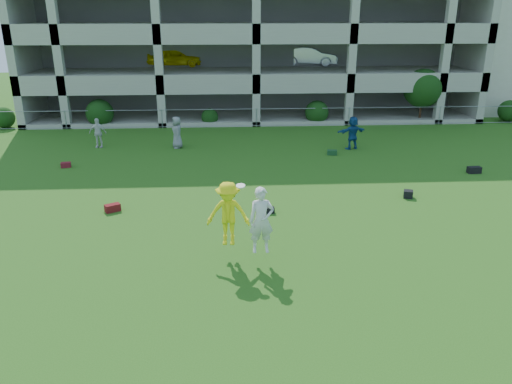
{
  "coord_description": "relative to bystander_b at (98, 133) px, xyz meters",
  "views": [
    {
      "loc": [
        -1.88,
        -12.54,
        7.12
      ],
      "look_at": [
        -0.97,
        3.0,
        1.4
      ],
      "focal_mm": 35.0,
      "sensor_mm": 36.0,
      "label": 1
    }
  ],
  "objects": [
    {
      "name": "bag_red_f",
      "position": [
        -0.72,
        -3.64,
        -0.69
      ],
      "size": [
        0.5,
        0.37,
        0.24
      ],
      "primitive_type": "cube",
      "rotation": [
        0.0,
        0.0,
        0.21
      ],
      "color": "#57140E",
      "rests_on": "ground"
    },
    {
      "name": "frisbee_contest",
      "position": [
        7.27,
        -13.48,
        0.63
      ],
      "size": [
        1.99,
        1.07,
        2.04
      ],
      "color": "yellow",
      "rests_on": "ground"
    },
    {
      "name": "crate_d",
      "position": [
        14.23,
        -8.61,
        -0.66
      ],
      "size": [
        0.44,
        0.44,
        0.3
      ],
      "primitive_type": "cube",
      "rotation": [
        0.0,
        0.0,
        -0.32
      ],
      "color": "black",
      "rests_on": "ground"
    },
    {
      "name": "bag_black_e",
      "position": [
        18.37,
        -5.65,
        -0.66
      ],
      "size": [
        0.62,
        0.33,
        0.3
      ],
      "primitive_type": "cube",
      "rotation": [
        0.0,
        0.0,
        0.06
      ],
      "color": "black",
      "rests_on": "ground"
    },
    {
      "name": "bag_green_g",
      "position": [
        12.45,
        -2.23,
        -0.68
      ],
      "size": [
        0.54,
        0.38,
        0.25
      ],
      "primitive_type": "cube",
      "rotation": [
        0.0,
        0.0,
        -0.18
      ],
      "color": "#123319",
      "rests_on": "ground"
    },
    {
      "name": "bag_black_b",
      "position": [
        8.52,
        -9.88,
        -0.7
      ],
      "size": [
        0.41,
        0.26,
        0.22
      ],
      "primitive_type": "cube",
      "rotation": [
        0.0,
        0.0,
        0.03
      ],
      "color": "black",
      "rests_on": "ground"
    },
    {
      "name": "bystander_b",
      "position": [
        0.0,
        0.0,
        0.0
      ],
      "size": [
        0.99,
        0.51,
        1.61
      ],
      "primitive_type": "imported",
      "rotation": [
        0.0,
        0.0,
        -0.13
      ],
      "color": "silver",
      "rests_on": "ground"
    },
    {
      "name": "ground",
      "position": [
        8.91,
        -14.42,
        -0.81
      ],
      "size": [
        100.0,
        100.0,
        0.0
      ],
      "primitive_type": "plane",
      "color": "#235114",
      "rests_on": "ground"
    },
    {
      "name": "bystander_c",
      "position": [
        4.31,
        -0.35,
        0.05
      ],
      "size": [
        0.76,
        0.96,
        1.72
      ],
      "primitive_type": "imported",
      "rotation": [
        0.0,
        0.0,
        -1.29
      ],
      "color": "gray",
      "rests_on": "ground"
    },
    {
      "name": "bag_red_a",
      "position": [
        2.69,
        -9.39,
        -0.67
      ],
      "size": [
        0.63,
        0.54,
        0.28
      ],
      "primitive_type": "cube",
      "rotation": [
        0.0,
        0.0,
        0.53
      ],
      "color": "#5C0F15",
      "rests_on": "ground"
    },
    {
      "name": "parking_garage",
      "position": [
        8.91,
        13.28,
        5.21
      ],
      "size": [
        30.0,
        14.0,
        12.0
      ],
      "color": "#9E998C",
      "rests_on": "ground"
    },
    {
      "name": "fence",
      "position": [
        8.91,
        4.58,
        -0.19
      ],
      "size": [
        36.06,
        0.06,
        1.2
      ],
      "color": "gray",
      "rests_on": "ground"
    },
    {
      "name": "bystander_d",
      "position": [
        13.74,
        -1.13,
        0.08
      ],
      "size": [
        1.73,
        1.0,
        1.78
      ],
      "primitive_type": "imported",
      "rotation": [
        0.0,
        0.0,
        3.45
      ],
      "color": "navy",
      "rests_on": "ground"
    },
    {
      "name": "shrub_row",
      "position": [
        13.5,
        5.28,
        0.7
      ],
      "size": [
        34.38,
        2.52,
        3.5
      ],
      "color": "#163D11",
      "rests_on": "ground"
    }
  ]
}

